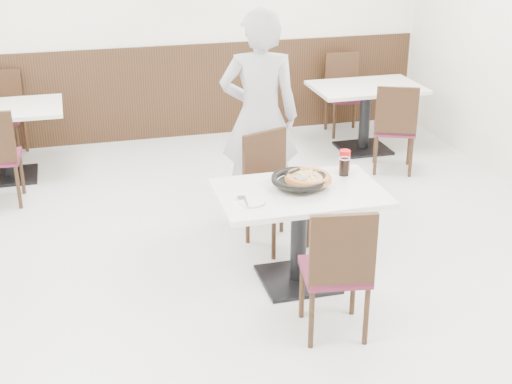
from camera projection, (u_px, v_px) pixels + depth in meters
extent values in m
plane|color=beige|center=(253.00, 273.00, 5.55)|extent=(7.00, 7.00, 0.00)
cube|color=silver|center=(175.00, 19.00, 8.11)|extent=(6.00, 0.04, 2.80)
cube|color=black|center=(178.00, 92.00, 8.43)|extent=(5.90, 0.03, 1.10)
cylinder|color=black|center=(303.00, 186.00, 5.19)|extent=(0.13, 0.13, 0.04)
cylinder|color=black|center=(299.00, 182.00, 5.18)|extent=(0.35, 0.35, 0.01)
cylinder|color=#B3763F|center=(308.00, 179.00, 5.19)|extent=(0.38, 0.38, 0.02)
cube|color=silver|center=(301.00, 178.00, 5.13)|extent=(0.09, 0.11, 0.00)
cube|color=white|center=(246.00, 203.00, 4.93)|extent=(0.18, 0.18, 0.00)
cylinder|color=silver|center=(251.00, 202.00, 4.94)|extent=(0.21, 0.21, 0.01)
cube|color=silver|center=(246.00, 202.00, 4.92)|extent=(0.03, 0.16, 0.00)
cylinder|color=black|center=(344.00, 167.00, 5.40)|extent=(0.08, 0.08, 0.13)
cylinder|color=red|center=(345.00, 160.00, 5.49)|extent=(0.09, 0.09, 0.16)
imported|color=#AEAEB3|center=(259.00, 117.00, 6.16)|extent=(0.77, 0.60, 1.88)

